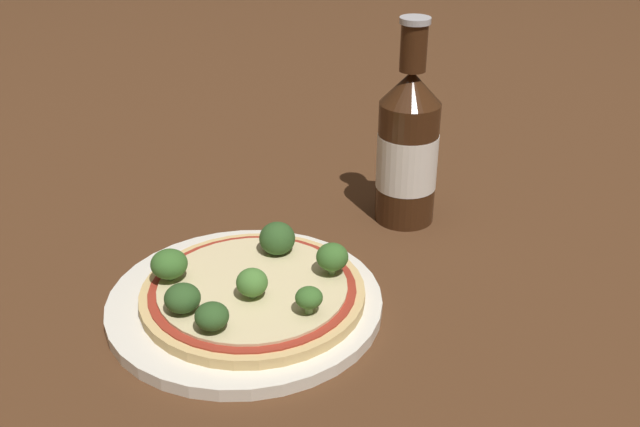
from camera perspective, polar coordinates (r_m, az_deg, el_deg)
ground_plane at (r=0.72m, az=-5.85°, el=-5.80°), size 3.00×3.00×0.00m
plate at (r=0.69m, az=-5.72°, el=-6.77°), size 0.25×0.25×0.01m
pizza at (r=0.68m, az=-5.13°, el=-5.95°), size 0.20×0.20×0.01m
broccoli_floret_0 at (r=0.62m, az=-8.24°, el=-7.76°), size 0.03×0.03×0.02m
broccoli_floret_1 at (r=0.69m, az=0.94°, el=-3.35°), size 0.03×0.03×0.03m
broccoli_floret_2 at (r=0.72m, az=-3.43°, el=-1.82°), size 0.03×0.03×0.03m
broccoli_floret_3 at (r=0.66m, az=-5.20°, el=-5.26°), size 0.03×0.03×0.03m
broccoli_floret_4 at (r=0.64m, az=-0.75°, el=-6.42°), size 0.02×0.02×0.02m
broccoli_floret_5 at (r=0.69m, az=-11.42°, el=-3.80°), size 0.03×0.03×0.03m
broccoli_floret_6 at (r=0.65m, az=-10.44°, el=-6.36°), size 0.03×0.03×0.03m
beer_bottle at (r=0.81m, az=6.47°, el=5.14°), size 0.07×0.07×0.22m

